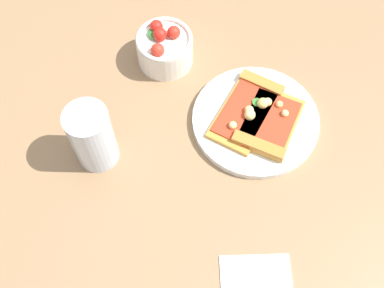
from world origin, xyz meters
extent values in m
plane|color=#93704C|center=(0.00, 0.00, 0.00)|extent=(2.40, 2.40, 0.00)
cylinder|color=silver|center=(-0.03, -0.05, 0.01)|extent=(0.22, 0.22, 0.01)
cube|color=gold|center=(-0.01, -0.05, 0.02)|extent=(0.13, 0.17, 0.01)
cube|color=#B77A33|center=(-0.04, -0.11, 0.02)|extent=(0.08, 0.05, 0.02)
cube|color=red|center=(-0.01, -0.05, 0.02)|extent=(0.11, 0.15, 0.00)
sphere|color=#F2D87F|center=(0.01, -0.02, 0.03)|extent=(0.01, 0.01, 0.01)
cylinder|color=#388433|center=(-0.03, -0.07, 0.03)|extent=(0.02, 0.02, 0.00)
sphere|color=#F2D87F|center=(-0.02, -0.05, 0.03)|extent=(0.02, 0.02, 0.02)
sphere|color=#F2D87F|center=(-0.02, -0.04, 0.03)|extent=(0.02, 0.02, 0.02)
cube|color=gold|center=(-0.06, -0.04, 0.02)|extent=(0.12, 0.15, 0.01)
cube|color=#B77A33|center=(-0.04, 0.01, 0.02)|extent=(0.09, 0.04, 0.02)
cube|color=red|center=(-0.06, -0.04, 0.02)|extent=(0.11, 0.13, 0.00)
sphere|color=#EAD172|center=(-0.04, -0.07, 0.03)|extent=(0.02, 0.02, 0.02)
sphere|color=#F2D87F|center=(-0.05, -0.07, 0.03)|extent=(0.02, 0.02, 0.02)
sphere|color=#F2D87F|center=(-0.08, -0.05, 0.03)|extent=(0.01, 0.01, 0.01)
sphere|color=#EAD172|center=(-0.07, -0.07, 0.03)|extent=(0.01, 0.01, 0.01)
cylinder|color=white|center=(0.15, -0.16, 0.03)|extent=(0.10, 0.10, 0.06)
torus|color=white|center=(0.15, -0.16, 0.06)|extent=(0.10, 0.10, 0.01)
sphere|color=red|center=(0.15, -0.13, 0.06)|extent=(0.02, 0.02, 0.02)
sphere|color=red|center=(0.17, -0.18, 0.06)|extent=(0.02, 0.02, 0.02)
sphere|color=red|center=(0.16, -0.16, 0.07)|extent=(0.03, 0.03, 0.03)
sphere|color=red|center=(0.13, -0.17, 0.07)|extent=(0.02, 0.02, 0.02)
sphere|color=red|center=(0.17, -0.18, 0.06)|extent=(0.02, 0.02, 0.02)
cylinder|color=#2D722D|center=(0.16, -0.17, 0.06)|extent=(0.04, 0.04, 0.01)
cylinder|color=silver|center=(0.22, 0.06, 0.06)|extent=(0.07, 0.07, 0.12)
cylinder|color=#592D0F|center=(0.22, 0.06, 0.05)|extent=(0.06, 0.06, 0.09)
camera|label=1|loc=(0.01, 0.39, 0.71)|focal=43.86mm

